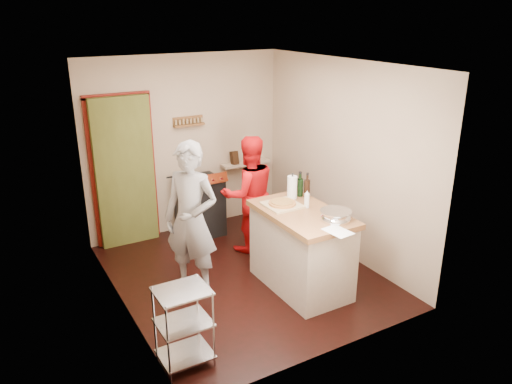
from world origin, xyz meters
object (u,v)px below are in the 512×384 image
Objects in this scene: person_stripe at (191,220)px; person_red at (249,194)px; island at (301,248)px; stove at (200,205)px; wire_shelving at (184,323)px.

person_red is (1.12, 0.65, -0.10)m from person_stripe.
island is at bearing 25.94° from person_stripe.
wire_shelving is (-1.33, -2.62, -0.01)m from stove.
stove is at bearing 63.15° from wire_shelving.
person_stripe reaches higher than island.
stove is 0.62× the size of person_red.
wire_shelving is 2.53m from person_red.
island is at bearing 99.55° from person_red.
wire_shelving is at bearing -116.85° from stove.
person_stripe is at bearing 154.03° from island.
wire_shelving is at bearing -64.98° from person_stripe.
person_stripe is at bearing 63.12° from wire_shelving.
wire_shelving is at bearing 54.80° from person_red.
stove is 0.96m from person_red.
island is 1.34m from person_stripe.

